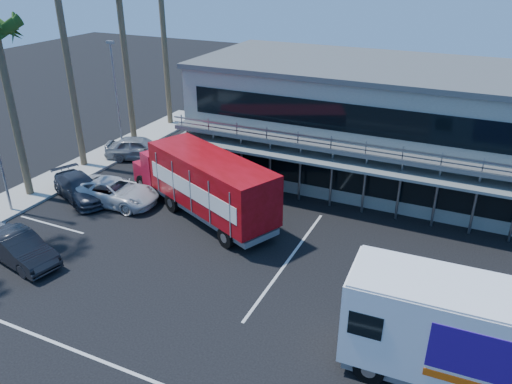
% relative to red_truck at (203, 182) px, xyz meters
% --- Properties ---
extents(ground, '(120.00, 120.00, 0.00)m').
position_rel_red_truck_xyz_m(ground, '(3.99, -5.32, -2.03)').
color(ground, black).
rests_on(ground, ground).
extents(building, '(22.40, 12.00, 7.30)m').
position_rel_red_truck_xyz_m(building, '(6.99, 9.62, 1.62)').
color(building, gray).
rests_on(building, ground).
extents(curb_strip, '(3.00, 32.00, 0.16)m').
position_rel_red_truck_xyz_m(curb_strip, '(-11.01, 0.68, -1.95)').
color(curb_strip, '#A5A399').
rests_on(curb_strip, ground).
extents(light_pole_far, '(0.50, 0.25, 8.09)m').
position_rel_red_truck_xyz_m(light_pole_far, '(-10.21, 5.68, 2.47)').
color(light_pole_far, gray).
rests_on(light_pole_far, ground).
extents(red_truck, '(11.02, 6.88, 3.70)m').
position_rel_red_truck_xyz_m(red_truck, '(0.00, 0.00, 0.00)').
color(red_truck, '#AE0E24').
rests_on(red_truck, ground).
extents(white_van, '(7.93, 2.97, 3.83)m').
position_rel_red_truck_xyz_m(white_van, '(13.98, -6.89, -0.00)').
color(white_van, white).
rests_on(white_van, ground).
extents(parked_car_b, '(4.72, 2.41, 1.48)m').
position_rel_red_truck_xyz_m(parked_car_b, '(-5.51, -7.82, -1.29)').
color(parked_car_b, black).
rests_on(parked_car_b, ground).
extents(parked_car_c, '(5.42, 2.72, 1.47)m').
position_rel_red_truck_xyz_m(parked_car_c, '(-5.51, -0.92, -1.30)').
color(parked_car_c, silver).
rests_on(parked_car_c, ground).
extents(parked_car_d, '(5.25, 3.85, 1.41)m').
position_rel_red_truck_xyz_m(parked_car_d, '(-7.76, -1.32, -1.33)').
color(parked_car_d, '#282C36').
rests_on(parked_car_d, ground).
extents(parked_car_e, '(5.19, 3.57, 1.64)m').
position_rel_red_truck_xyz_m(parked_car_e, '(-8.51, 5.48, -1.21)').
color(parked_car_e, gray).
rests_on(parked_car_e, ground).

